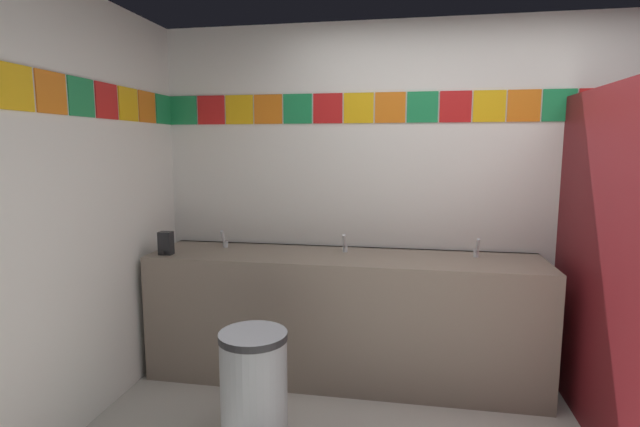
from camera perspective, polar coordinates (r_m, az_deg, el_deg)
The scene contains 8 objects.
wall_back at distance 3.61m, azimuth 17.11°, elevation 1.77°, with size 4.51×0.09×2.51m.
wall_side at distance 2.76m, azimuth -32.15°, elevation -0.93°, with size 0.09×3.03×2.51m.
vanity_counter at distance 3.45m, azimuth 2.71°, elevation -11.95°, with size 2.69×0.61×0.88m.
faucet_left at distance 3.63m, azimuth -11.28°, elevation -3.20°, with size 0.04×0.10×0.14m.
faucet_center at distance 3.41m, azimuth 2.96°, elevation -3.78°, with size 0.04×0.10×0.14m.
faucet_right at distance 3.42m, azimuth 18.12°, elevation -4.14°, with size 0.04×0.10×0.14m.
soap_dispenser at distance 3.51m, azimuth -17.83°, elevation -3.37°, with size 0.09×0.09×0.16m.
trash_bin at distance 2.82m, azimuth -7.84°, elevation -19.82°, with size 0.37×0.37×0.64m.
Camera 1 is at (-0.44, -2.01, 1.63)m, focal length 26.95 mm.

